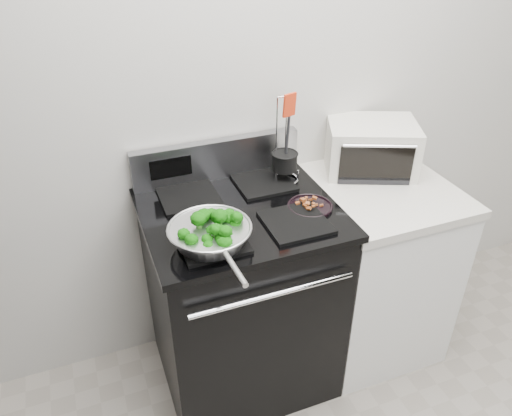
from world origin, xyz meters
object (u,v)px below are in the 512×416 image
skillet (210,234)px  bacon_plate (310,204)px  utensil_holder (284,166)px  toaster_oven (371,147)px  gas_range (242,295)px

skillet → bacon_plate: 0.46m
skillet → utensil_holder: 0.57m
toaster_oven → gas_range: bearing=-143.8°
gas_range → utensil_holder: 0.62m
skillet → toaster_oven: toaster_oven is taller
toaster_oven → bacon_plate: bearing=-126.9°
skillet → toaster_oven: (0.89, 0.35, 0.04)m
gas_range → skillet: gas_range is taller
utensil_holder → toaster_oven: size_ratio=0.83×
skillet → gas_range: bearing=43.4°
bacon_plate → toaster_oven: toaster_oven is taller
gas_range → toaster_oven: toaster_oven is taller
utensil_holder → toaster_oven: utensil_holder is taller
bacon_plate → toaster_oven: 0.51m
gas_range → bacon_plate: 0.56m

